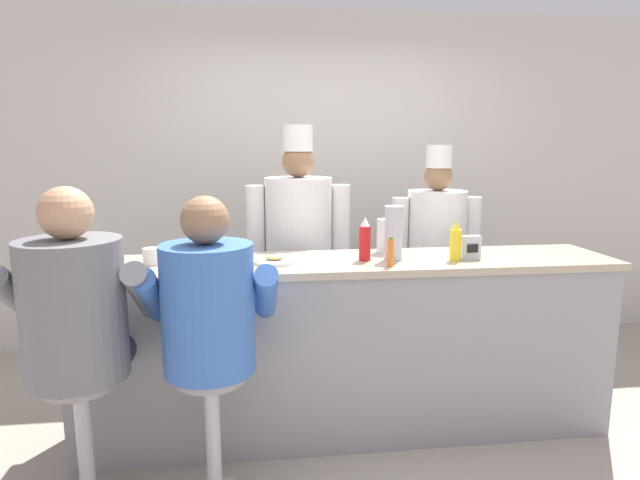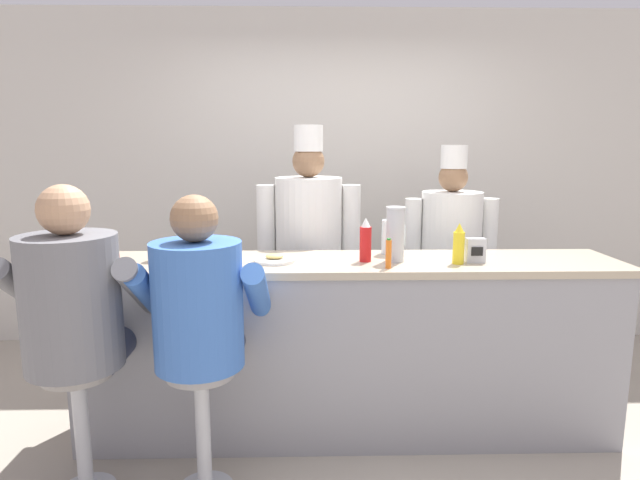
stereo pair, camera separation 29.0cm
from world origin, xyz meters
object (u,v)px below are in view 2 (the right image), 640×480
breakfast_plate (275,259)px  napkin_dispenser_chrome (475,250)px  cereal_bowl (103,260)px  diner_seated_grey (75,308)px  coffee_mug_white (157,253)px  cup_stack_steel (395,234)px  water_pitcher_clear (392,237)px  cook_in_whites_near (309,246)px  diner_seated_blue (200,311)px  hot_sauce_bottle_orange (389,254)px  cook_in_whites_far (450,253)px  mustard_bottle_yellow (459,245)px  ketchup_bottle_red (366,241)px

breakfast_plate → napkin_dispenser_chrome: napkin_dispenser_chrome is taller
cereal_bowl → diner_seated_grey: diner_seated_grey is taller
coffee_mug_white → cup_stack_steel: cup_stack_steel is taller
water_pitcher_clear → cook_in_whites_near: bearing=136.3°
diner_seated_blue → napkin_dispenser_chrome: bearing=17.8°
cook_in_whites_near → cup_stack_steel: bearing=-55.2°
breakfast_plate → hot_sauce_bottle_orange: bearing=-15.8°
breakfast_plate → cook_in_whites_far: (1.17, 0.74, -0.12)m
hot_sauce_bottle_orange → diner_seated_grey: diner_seated_grey is taller
mustard_bottle_yellow → cereal_bowl: 1.89m
hot_sauce_bottle_orange → water_pitcher_clear: water_pitcher_clear is taller
cereal_bowl → napkin_dispenser_chrome: napkin_dispenser_chrome is taller
breakfast_plate → diner_seated_blue: 0.60m
breakfast_plate → coffee_mug_white: coffee_mug_white is taller
diner_seated_grey → mustard_bottle_yellow: bearing=12.6°
ketchup_bottle_red → diner_seated_grey: 1.48m
cup_stack_steel → cook_in_whites_far: bearing=55.8°
hot_sauce_bottle_orange → cook_in_whites_far: 1.09m
cook_in_whites_near → napkin_dispenser_chrome: bearing=-38.3°
water_pitcher_clear → mustard_bottle_yellow: bearing=-41.6°
mustard_bottle_yellow → cook_in_whites_far: bearing=77.7°
hot_sauce_bottle_orange → diner_seated_grey: bearing=-167.8°
mustard_bottle_yellow → cook_in_whites_near: (-0.80, 0.74, -0.14)m
mustard_bottle_yellow → cup_stack_steel: size_ratio=0.73×
cereal_bowl → cook_in_whites_far: bearing=21.3°
mustard_bottle_yellow → napkin_dispenser_chrome: 0.11m
cup_stack_steel → napkin_dispenser_chrome: cup_stack_steel is taller
napkin_dispenser_chrome → cereal_bowl: bearing=-179.4°
diner_seated_grey → cook_in_whites_far: cook_in_whites_far is taller
napkin_dispenser_chrome → breakfast_plate: bearing=177.9°
water_pitcher_clear → diner_seated_blue: size_ratio=0.14×
napkin_dispenser_chrome → cook_in_whites_near: bearing=141.7°
hot_sauce_bottle_orange → coffee_mug_white: 1.26m
cereal_bowl → cup_stack_steel: size_ratio=0.56×
mustard_bottle_yellow → water_pitcher_clear: size_ratio=1.11×
cup_stack_steel → mustard_bottle_yellow: bearing=-11.5°
napkin_dispenser_chrome → cook_in_whites_far: bearing=84.4°
water_pitcher_clear → diner_seated_grey: (-1.55, -0.70, -0.20)m
hot_sauce_bottle_orange → breakfast_plate: (-0.60, 0.17, -0.06)m
cup_stack_steel → cook_in_whites_near: bearing=124.8°
cook_in_whites_near → cook_in_whites_far: 0.98m
ketchup_bottle_red → napkin_dispenser_chrome: 0.60m
ketchup_bottle_red → cook_in_whites_far: bearing=48.0°
water_pitcher_clear → napkin_dispenser_chrome: (0.42, -0.25, -0.03)m
ketchup_bottle_red → water_pitcher_clear: 0.27m
hot_sauce_bottle_orange → diner_seated_blue: bearing=-160.6°
mustard_bottle_yellow → cereal_bowl: mustard_bottle_yellow is taller
coffee_mug_white → cook_in_whites_far: cook_in_whites_far is taller
cup_stack_steel → water_pitcher_clear: bearing=85.6°
cook_in_whites_near → cook_in_whites_far: cook_in_whites_near is taller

